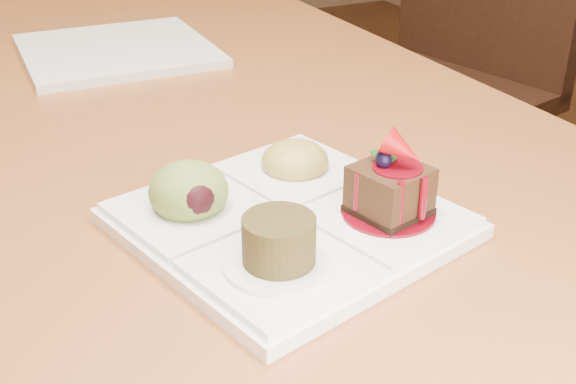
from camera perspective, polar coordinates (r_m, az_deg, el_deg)
name	(u,v)px	position (r m, az deg, el deg)	size (l,w,h in m)	color
dining_table	(57,136)	(0.99, -17.82, 4.26)	(1.00, 1.80, 0.75)	brown
chair_right	(450,43)	(1.67, 12.70, 11.41)	(0.57, 0.57, 1.07)	black
sampler_plate	(284,209)	(0.59, -0.32, -1.32)	(0.29, 0.29, 0.09)	white
second_plate	(117,50)	(1.08, -13.36, 10.83)	(0.26, 0.26, 0.01)	white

